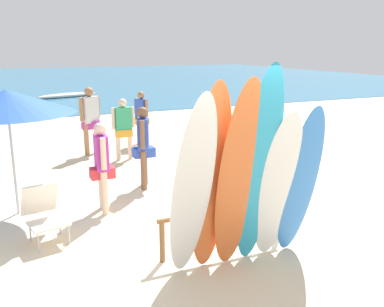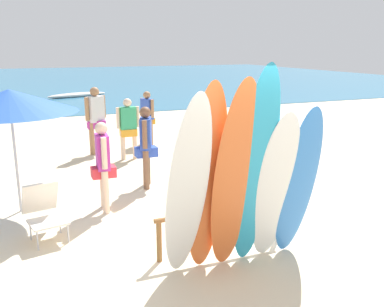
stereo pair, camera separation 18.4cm
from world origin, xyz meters
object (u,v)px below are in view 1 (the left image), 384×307
(beachgoer_midbeach, at_px, (142,114))
(distant_boat, at_px, (68,95))
(surfboard_rack, at_px, (225,218))
(beach_umbrella, at_px, (7,102))
(beach_chair_red, at_px, (44,211))
(surfboard_orange_1, at_px, (211,181))
(surfboard_blue_5, at_px, (300,182))
(beachgoer_by_water, at_px, (102,161))
(beachgoer_near_rack, at_px, (90,116))
(surfboard_orange_2, at_px, (238,178))
(surfboard_teal_3, at_px, (259,170))
(surfboard_white_4, at_px, (278,188))
(surfboard_white_0, at_px, (192,190))
(beachgoer_photographing, at_px, (123,125))
(beachgoer_strolling, at_px, (143,142))

(beachgoer_midbeach, distance_m, distant_boat, 12.37)
(surfboard_rack, height_order, beach_umbrella, beach_umbrella)
(beach_chair_red, bearing_deg, beachgoer_midbeach, 47.60)
(beachgoer_midbeach, xyz_separation_m, distant_boat, (-0.35, 12.34, -0.74))
(surfboard_orange_1, bearing_deg, surfboard_blue_5, -1.75)
(beachgoer_midbeach, xyz_separation_m, beach_umbrella, (-3.41, -4.04, 1.00))
(beach_chair_red, relative_size, beach_umbrella, 0.38)
(beachgoer_by_water, relative_size, distant_boat, 0.45)
(beachgoer_by_water, height_order, distant_boat, beachgoer_by_water)
(beachgoer_near_rack, xyz_separation_m, distant_boat, (1.16, 12.87, -0.86))
(beach_chair_red, bearing_deg, surfboard_rack, -42.76)
(beachgoer_by_water, bearing_deg, beachgoer_near_rack, -4.28)
(surfboard_orange_2, height_order, surfboard_teal_3, surfboard_teal_3)
(surfboard_white_4, bearing_deg, surfboard_white_0, -178.03)
(beachgoer_by_water, bearing_deg, surfboard_white_0, -165.86)
(surfboard_white_4, bearing_deg, surfboard_teal_3, -172.62)
(beachgoer_photographing, bearing_deg, beachgoer_midbeach, 56.09)
(surfboard_orange_1, bearing_deg, beachgoer_midbeach, 80.28)
(surfboard_blue_5, xyz_separation_m, beachgoer_photographing, (-0.80, 5.69, -0.16))
(beachgoer_photographing, bearing_deg, beachgoer_near_rack, 123.44)
(surfboard_white_0, xyz_separation_m, beachgoer_by_water, (-0.47, 2.61, -0.27))
(surfboard_rack, distance_m, surfboard_orange_1, 1.00)
(surfboard_teal_3, relative_size, distant_boat, 0.77)
(beachgoer_midbeach, bearing_deg, surfboard_rack, -28.33)
(surfboard_rack, height_order, surfboard_white_0, surfboard_white_0)
(beachgoer_strolling, xyz_separation_m, beach_umbrella, (-2.33, -0.45, 0.94))
(surfboard_teal_3, xyz_separation_m, beachgoer_midbeach, (0.74, 7.14, -0.41))
(surfboard_rack, bearing_deg, beach_chair_red, 149.16)
(beachgoer_by_water, bearing_deg, surfboard_orange_2, -153.95)
(beachgoer_by_water, xyz_separation_m, beachgoer_photographing, (1.19, 3.11, -0.01))
(surfboard_orange_2, xyz_separation_m, beachgoer_by_water, (-1.06, 2.60, -0.33))
(surfboard_orange_2, relative_size, beachgoer_strolling, 1.53)
(surfboard_orange_1, xyz_separation_m, surfboard_blue_5, (1.24, -0.06, -0.17))
(beachgoer_near_rack, bearing_deg, surfboard_white_0, -122.31)
(beachgoer_strolling, bearing_deg, surfboard_white_0, -168.34)
(surfboard_blue_5, height_order, distant_boat, surfboard_blue_5)
(distant_boat, bearing_deg, beachgoer_strolling, -92.62)
(surfboard_white_0, xyz_separation_m, surfboard_white_4, (1.18, 0.03, -0.14))
(surfboard_white_4, bearing_deg, beachgoer_strolling, 100.99)
(surfboard_white_4, distance_m, beachgoer_midbeach, 7.12)
(surfboard_blue_5, distance_m, beachgoer_strolling, 3.64)
(beachgoer_by_water, bearing_deg, surfboard_blue_5, -138.46)
(surfboard_teal_3, distance_m, beachgoer_near_rack, 6.66)
(surfboard_white_0, relative_size, beach_umbrella, 1.10)
(beachgoer_by_water, height_order, beach_chair_red, beachgoer_by_water)
(beachgoer_midbeach, bearing_deg, beach_umbrella, -60.84)
(beachgoer_near_rack, height_order, beach_chair_red, beachgoer_near_rack)
(beachgoer_near_rack, height_order, distant_boat, beachgoer_near_rack)
(beachgoer_photographing, height_order, beachgoer_strolling, beachgoer_strolling)
(beach_chair_red, bearing_deg, surfboard_orange_2, -54.48)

